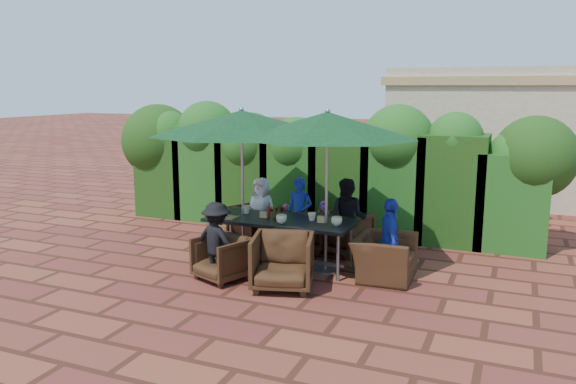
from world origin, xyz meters
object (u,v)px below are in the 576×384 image
at_px(dining_table, 280,224).
at_px(umbrella_left, 242,123).
at_px(chair_near_left, 222,256).
at_px(chair_far_mid, 300,227).
at_px(chair_near_right, 283,259).
at_px(umbrella_right, 327,125).
at_px(chair_far_right, 345,230).
at_px(chair_end_right, 384,250).
at_px(chair_far_left, 255,222).

bearing_deg(dining_table, umbrella_left, 173.41).
bearing_deg(chair_near_left, chair_far_mid, 96.91).
distance_m(umbrella_left, chair_near_right, 2.33).
bearing_deg(chair_near_left, umbrella_left, 120.64).
relative_size(umbrella_left, chair_far_mid, 3.65).
xyz_separation_m(umbrella_right, chair_far_right, (-0.01, 1.02, -1.83)).
relative_size(dining_table, chair_near_right, 2.73).
bearing_deg(umbrella_right, chair_near_left, -142.81).
relative_size(dining_table, chair_far_mid, 2.91).
distance_m(chair_far_right, chair_near_right, 1.99).
bearing_deg(umbrella_left, chair_end_right, -0.72).
bearing_deg(umbrella_left, chair_far_left, 104.65).
bearing_deg(chair_end_right, chair_far_right, 40.43).
xyz_separation_m(umbrella_right, chair_near_left, (-1.26, -0.96, -1.86)).
relative_size(chair_near_left, chair_end_right, 0.73).
relative_size(umbrella_right, chair_near_right, 3.14).
bearing_deg(umbrella_right, chair_far_right, 90.45).
height_order(dining_table, chair_near_right, chair_near_right).
bearing_deg(dining_table, chair_near_left, -119.71).
xyz_separation_m(dining_table, chair_far_left, (-0.93, 1.02, -0.30)).
bearing_deg(chair_near_left, chair_far_left, 123.29).
bearing_deg(chair_near_left, chair_end_right, 45.54).
bearing_deg(chair_far_right, chair_far_mid, 28.89).
height_order(chair_far_left, chair_near_left, chair_far_left).
xyz_separation_m(umbrella_left, chair_near_left, (0.16, -1.00, -1.86)).
distance_m(chair_far_right, chair_near_left, 2.34).
relative_size(chair_far_mid, chair_near_right, 0.94).
bearing_deg(umbrella_right, chair_far_left, 149.69).
height_order(chair_far_left, chair_end_right, chair_end_right).
bearing_deg(umbrella_left, chair_far_mid, 53.32).
bearing_deg(chair_far_mid, chair_far_left, -25.94).
xyz_separation_m(dining_table, chair_far_right, (0.73, 1.06, -0.29)).
bearing_deg(chair_near_right, dining_table, 99.35).
xyz_separation_m(umbrella_right, chair_near_right, (-0.30, -0.95, -1.79)).
distance_m(umbrella_left, chair_near_left, 2.12).
bearing_deg(chair_near_right, chair_near_left, 164.14).
bearing_deg(chair_end_right, chair_near_left, 112.66).
bearing_deg(umbrella_right, dining_table, -176.86).
xyz_separation_m(chair_far_left, chair_near_right, (1.36, -1.93, 0.04)).
distance_m(dining_table, chair_far_right, 1.32).
bearing_deg(chair_end_right, umbrella_left, 87.79).
height_order(umbrella_left, chair_far_left, umbrella_left).
distance_m(dining_table, umbrella_left, 1.69).
distance_m(umbrella_left, chair_far_right, 2.51).
distance_m(chair_far_left, chair_near_left, 1.98).
relative_size(chair_far_left, chair_far_mid, 0.95).
relative_size(chair_far_left, chair_far_right, 0.98).
bearing_deg(chair_far_mid, chair_end_right, 130.85).
height_order(chair_far_mid, chair_far_right, chair_far_mid).
bearing_deg(umbrella_right, chair_far_mid, 130.93).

